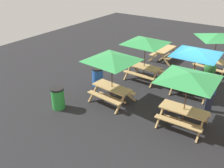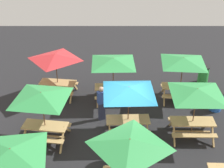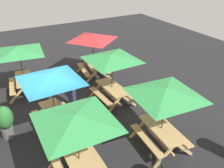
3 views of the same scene
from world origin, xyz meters
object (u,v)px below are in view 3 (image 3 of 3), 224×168
object	(u,v)px
picnic_table_2	(112,61)
picnic_table_8	(51,82)
picnic_table_1	(165,96)
person_standing	(71,88)
potted_plant_0	(5,121)
picnic_table_3	(93,40)
picnic_table_5	(19,53)
picnic_table_7	(76,124)

from	to	relation	value
picnic_table_2	picnic_table_8	world-z (taller)	same
picnic_table_1	person_standing	size ratio (longest dim) A/B	1.69
potted_plant_0	picnic_table_8	bearing A→B (deg)	78.11
picnic_table_1	person_standing	distance (m)	4.33
picnic_table_3	potted_plant_0	world-z (taller)	picnic_table_3
picnic_table_5	person_standing	distance (m)	2.91
picnic_table_1	picnic_table_7	world-z (taller)	same
picnic_table_2	person_standing	distance (m)	2.06
picnic_table_8	potted_plant_0	size ratio (longest dim) A/B	2.21
picnic_table_2	picnic_table_3	distance (m)	2.83
picnic_table_5	picnic_table_2	bearing A→B (deg)	57.15
picnic_table_3	picnic_table_5	distance (m)	3.62
person_standing	picnic_table_5	bearing A→B (deg)	11.67
picnic_table_3	picnic_table_7	world-z (taller)	same
picnic_table_3	picnic_table_5	bearing A→B (deg)	-81.66
picnic_table_1	picnic_table_5	size ratio (longest dim) A/B	1.01
potted_plant_0	person_standing	xyz separation A→B (m)	(-0.77, 2.78, 0.17)
picnic_table_2	picnic_table_8	xyz separation A→B (m)	(0.61, -2.75, 0.00)
picnic_table_1	picnic_table_5	bearing A→B (deg)	-147.19
person_standing	picnic_table_1	bearing A→B (deg)	-178.50
picnic_table_7	picnic_table_5	bearing A→B (deg)	-176.09
picnic_table_8	person_standing	xyz separation A→B (m)	(-1.12, 1.09, -1.10)
picnic_table_7	potted_plant_0	world-z (taller)	picnic_table_7
picnic_table_1	picnic_table_5	distance (m)	6.86
picnic_table_5	person_standing	xyz separation A→B (m)	(2.23, 1.51, -1.10)
picnic_table_2	picnic_table_7	world-z (taller)	same
picnic_table_1	picnic_table_2	size ratio (longest dim) A/B	1.00
picnic_table_2	person_standing	world-z (taller)	picnic_table_2
picnic_table_8	potted_plant_0	bearing A→B (deg)	-103.76
potted_plant_0	person_standing	distance (m)	2.89
picnic_table_1	picnic_table_7	bearing A→B (deg)	-86.19
picnic_table_2	potted_plant_0	distance (m)	4.62
picnic_table_3	picnic_table_7	bearing A→B (deg)	-21.28
picnic_table_7	potted_plant_0	distance (m)	3.61
picnic_table_3	picnic_table_7	xyz separation A→B (m)	(6.05, -3.33, 0.00)
picnic_table_3	picnic_table_5	world-z (taller)	same
picnic_table_5	potted_plant_0	xyz separation A→B (m)	(3.00, -1.26, -1.28)
picnic_table_2	picnic_table_5	world-z (taller)	same
picnic_table_1	potted_plant_0	xyz separation A→B (m)	(-3.05, -4.48, -1.28)
potted_plant_0	picnic_table_2	bearing A→B (deg)	93.27
picnic_table_1	picnic_table_7	size ratio (longest dim) A/B	1.00
person_standing	picnic_table_3	bearing A→B (deg)	-65.16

